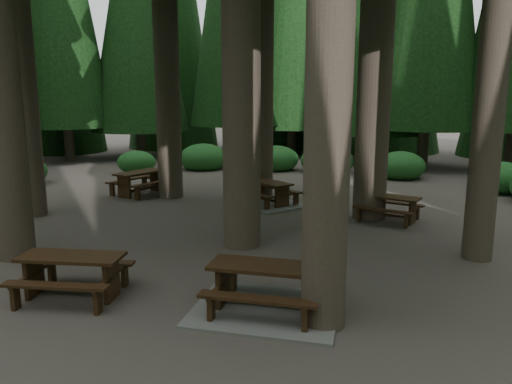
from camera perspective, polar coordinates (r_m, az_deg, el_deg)
The scene contains 7 objects.
ground at distance 11.74m, azimuth -5.42°, elevation -5.68°, with size 80.00×80.00×0.00m, color #504741.
picnic_table_a at distance 8.05m, azimuth 1.16°, elevation -11.73°, with size 2.74×2.49×0.77m.
picnic_table_b at distance 17.45m, azimuth -13.04°, elevation 1.44°, with size 1.56×1.90×0.79m.
picnic_table_c at distance 15.47m, azimuth 1.33°, elevation -0.56°, with size 2.68×2.46×0.74m.
picnic_table_d at distance 13.95m, azimuth 14.97°, elevation -1.36°, with size 1.61×1.31×0.69m.
picnic_table_e at distance 9.02m, azimuth -20.31°, elevation -8.30°, with size 2.14×1.98×0.74m.
shrub_ring at distance 11.84m, azimuth -0.53°, elevation -3.47°, with size 23.86×24.64×1.49m.
Camera 1 is at (6.79, -8.95, 3.40)m, focal length 35.00 mm.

